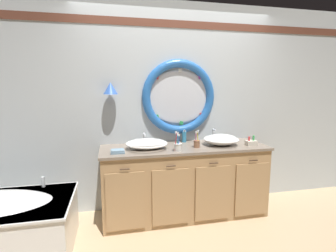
{
  "coord_description": "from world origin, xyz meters",
  "views": [
    {
      "loc": [
        -0.81,
        -2.63,
        1.56
      ],
      "look_at": [
        -0.17,
        0.25,
        1.11
      ],
      "focal_mm": 27.32,
      "sensor_mm": 36.0,
      "label": 1
    }
  ],
  "objects_px": {
    "folded_hand_towel": "(118,151)",
    "toothbrush_holder_right": "(197,143)",
    "toothbrush_holder_left": "(178,146)",
    "soap_dispenser": "(184,137)",
    "toiletry_basket": "(251,143)",
    "sink_basin_right": "(221,140)",
    "sink_basin_left": "(147,144)"
  },
  "relations": [
    {
      "from": "folded_hand_towel",
      "to": "toothbrush_holder_right",
      "type": "bearing_deg",
      "value": 3.41
    },
    {
      "from": "sink_basin_right",
      "to": "soap_dispenser",
      "type": "relative_size",
      "value": 2.61
    },
    {
      "from": "folded_hand_towel",
      "to": "toiletry_basket",
      "type": "distance_m",
      "value": 1.59
    },
    {
      "from": "toiletry_basket",
      "to": "toothbrush_holder_right",
      "type": "bearing_deg",
      "value": 176.51
    },
    {
      "from": "folded_hand_towel",
      "to": "sink_basin_right",
      "type": "bearing_deg",
      "value": 5.39
    },
    {
      "from": "toothbrush_holder_right",
      "to": "folded_hand_towel",
      "type": "distance_m",
      "value": 0.91
    },
    {
      "from": "sink_basin_right",
      "to": "folded_hand_towel",
      "type": "height_order",
      "value": "sink_basin_right"
    },
    {
      "from": "sink_basin_left",
      "to": "toothbrush_holder_left",
      "type": "height_order",
      "value": "toothbrush_holder_left"
    },
    {
      "from": "sink_basin_right",
      "to": "sink_basin_left",
      "type": "bearing_deg",
      "value": 180.0
    },
    {
      "from": "toothbrush_holder_right",
      "to": "folded_hand_towel",
      "type": "height_order",
      "value": "toothbrush_holder_right"
    },
    {
      "from": "folded_hand_towel",
      "to": "toothbrush_holder_left",
      "type": "bearing_deg",
      "value": -5.42
    },
    {
      "from": "sink_basin_left",
      "to": "sink_basin_right",
      "type": "xyz_separation_m",
      "value": [
        0.91,
        -0.0,
        0.01
      ]
    },
    {
      "from": "toothbrush_holder_left",
      "to": "soap_dispenser",
      "type": "relative_size",
      "value": 1.36
    },
    {
      "from": "folded_hand_towel",
      "to": "soap_dispenser",
      "type": "bearing_deg",
      "value": 23.55
    },
    {
      "from": "sink_basin_right",
      "to": "toiletry_basket",
      "type": "height_order",
      "value": "sink_basin_right"
    },
    {
      "from": "toothbrush_holder_right",
      "to": "soap_dispenser",
      "type": "distance_m",
      "value": 0.32
    },
    {
      "from": "sink_basin_left",
      "to": "toothbrush_holder_right",
      "type": "distance_m",
      "value": 0.58
    },
    {
      "from": "sink_basin_left",
      "to": "toothbrush_holder_right",
      "type": "height_order",
      "value": "toothbrush_holder_right"
    },
    {
      "from": "sink_basin_left",
      "to": "toiletry_basket",
      "type": "bearing_deg",
      "value": -4.76
    },
    {
      "from": "toothbrush_holder_left",
      "to": "soap_dispenser",
      "type": "xyz_separation_m",
      "value": [
        0.2,
        0.43,
        0.02
      ]
    },
    {
      "from": "toothbrush_holder_right",
      "to": "toothbrush_holder_left",
      "type": "bearing_deg",
      "value": -155.78
    },
    {
      "from": "toothbrush_holder_left",
      "to": "soap_dispenser",
      "type": "distance_m",
      "value": 0.48
    },
    {
      "from": "sink_basin_right",
      "to": "folded_hand_towel",
      "type": "relative_size",
      "value": 2.9
    },
    {
      "from": "toothbrush_holder_left",
      "to": "toothbrush_holder_right",
      "type": "xyz_separation_m",
      "value": [
        0.26,
        0.12,
        -0.0
      ]
    },
    {
      "from": "sink_basin_right",
      "to": "soap_dispenser",
      "type": "height_order",
      "value": "soap_dispenser"
    },
    {
      "from": "sink_basin_left",
      "to": "toothbrush_holder_left",
      "type": "distance_m",
      "value": 0.37
    },
    {
      "from": "sink_basin_right",
      "to": "folded_hand_towel",
      "type": "xyz_separation_m",
      "value": [
        -1.25,
        -0.12,
        -0.05
      ]
    },
    {
      "from": "sink_basin_right",
      "to": "soap_dispenser",
      "type": "xyz_separation_m",
      "value": [
        -0.4,
        0.25,
        0.01
      ]
    },
    {
      "from": "sink_basin_right",
      "to": "folded_hand_towel",
      "type": "distance_m",
      "value": 1.25
    },
    {
      "from": "toothbrush_holder_left",
      "to": "folded_hand_towel",
      "type": "xyz_separation_m",
      "value": [
        -0.65,
        0.06,
        -0.04
      ]
    },
    {
      "from": "toothbrush_holder_left",
      "to": "folded_hand_towel",
      "type": "bearing_deg",
      "value": 174.58
    },
    {
      "from": "sink_basin_right",
      "to": "toothbrush_holder_right",
      "type": "bearing_deg",
      "value": -169.3
    }
  ]
}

